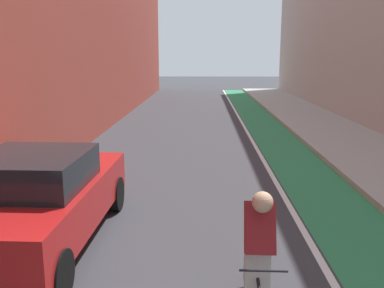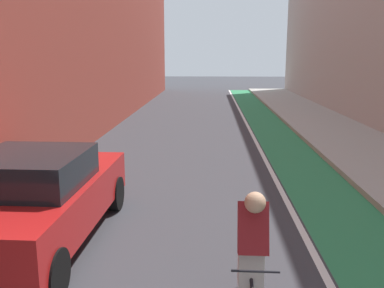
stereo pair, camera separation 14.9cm
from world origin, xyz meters
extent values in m
plane|color=#38383D|center=(0.00, 18.39, 0.00)|extent=(98.50, 98.50, 0.00)
cube|color=#2D8451|center=(2.73, 20.39, 0.00)|extent=(1.60, 44.77, 0.00)
cube|color=white|center=(1.83, 20.39, 0.00)|extent=(0.12, 44.77, 0.00)
cube|color=#A8A59E|center=(5.10, 20.39, 0.07)|extent=(3.14, 44.77, 0.14)
cube|color=red|center=(-2.48, 11.55, 0.68)|extent=(1.92, 4.26, 0.70)
cube|color=black|center=(-2.49, 11.34, 1.26)|extent=(1.65, 1.81, 0.55)
cylinder|color=black|center=(-3.28, 13.13, 0.33)|extent=(0.23, 0.66, 0.66)
cylinder|color=black|center=(-1.62, 13.10, 0.33)|extent=(0.23, 0.66, 0.66)
cylinder|color=black|center=(-1.68, 9.97, 0.33)|extent=(0.23, 0.66, 0.66)
torus|color=black|center=(0.71, 10.11, 0.33)|extent=(0.05, 0.67, 0.67)
cylinder|color=black|center=(0.70, 9.58, 0.55)|extent=(0.06, 0.96, 0.33)
cylinder|color=black|center=(0.71, 9.77, 0.63)|extent=(0.04, 0.12, 0.55)
cylinder|color=black|center=(0.69, 9.14, 0.88)|extent=(0.48, 0.03, 0.02)
cube|color=beige|center=(0.70, 9.69, 0.70)|extent=(0.28, 0.25, 0.56)
cube|color=maroon|center=(0.70, 9.56, 1.16)|extent=(0.33, 0.40, 0.60)
sphere|color=tan|center=(0.70, 9.40, 1.50)|extent=(0.22, 0.22, 0.22)
camera|label=1|loc=(0.09, 5.30, 2.97)|focal=39.53mm
camera|label=2|loc=(0.24, 5.30, 2.97)|focal=39.53mm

